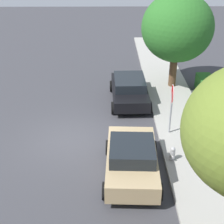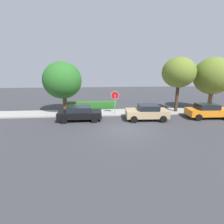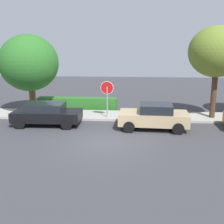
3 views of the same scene
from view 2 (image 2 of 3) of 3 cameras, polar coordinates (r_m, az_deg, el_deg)
name	(u,v)px [view 2 (image 2 of 3)]	position (r m, az deg, el deg)	size (l,w,h in m)	color
ground_plane	(125,130)	(14.35, 4.26, -5.88)	(60.00, 60.00, 0.00)	#38383D
sidewalk_curb	(118,112)	(19.39, 1.93, -0.11)	(32.00, 2.51, 0.14)	#9E9B93
stop_sign	(115,99)	(18.26, 0.99, 4.38)	(0.85, 0.10, 2.53)	gray
parked_car_tan	(147,112)	(17.15, 11.35, -0.02)	(4.06, 2.25, 1.49)	tan
parked_car_black	(80,113)	(16.91, -10.49, -0.31)	(4.11, 2.13, 1.37)	black
parked_car_orange	(208,111)	(19.80, 28.84, 0.34)	(4.18, 1.99, 1.44)	orange
street_tree_near_corner	(179,73)	(20.39, 20.95, 11.90)	(3.54, 3.54, 6.00)	#422D1E
street_tree_mid_block	(213,76)	(22.60, 29.99, 10.13)	(4.05, 4.05, 6.02)	brown
street_tree_far	(62,80)	(19.40, -15.92, 9.88)	(4.03, 4.03, 5.53)	#513823
fire_hydrant	(135,112)	(18.67, 7.45, 0.10)	(0.30, 0.22, 0.72)	#A5A5A8
front_yard_hedge	(92,105)	(21.28, -6.68, 2.17)	(6.07, 0.83, 0.88)	#286623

